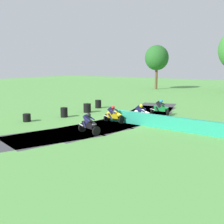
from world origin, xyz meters
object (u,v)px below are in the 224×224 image
at_px(motorcycle_lead_black, 89,124).
at_px(motorcycle_fourth_green, 161,108).
at_px(tire_stack_mid_a, 64,112).
at_px(tire_stack_far, 98,104).
at_px(motorcycle_chase_yellow, 114,115).
at_px(tire_stack_mid_b, 87,108).
at_px(motorcycle_trailing_white, 141,113).
at_px(tire_stack_near, 27,118).

relative_size(motorcycle_lead_black, motorcycle_fourth_green, 1.02).
bearing_deg(tire_stack_mid_a, tire_stack_far, 96.27).
distance_m(motorcycle_chase_yellow, tire_stack_mid_b, 5.18).
bearing_deg(tire_stack_mid_a, motorcycle_trailing_white, 19.99).
height_order(motorcycle_trailing_white, tire_stack_mid_b, motorcycle_trailing_white).
height_order(motorcycle_trailing_white, tire_stack_near, motorcycle_trailing_white).
distance_m(tire_stack_mid_b, tire_stack_far, 2.72).
relative_size(motorcycle_lead_black, tire_stack_mid_b, 2.13).
bearing_deg(tire_stack_mid_a, tire_stack_mid_b, 87.55).
xyz_separation_m(tire_stack_near, tire_stack_far, (0.49, 8.45, 0.10)).
xyz_separation_m(motorcycle_trailing_white, motorcycle_fourth_green, (0.24, 2.96, 0.02)).
height_order(motorcycle_lead_black, motorcycle_chase_yellow, motorcycle_lead_black).
height_order(motorcycle_lead_black, tire_stack_mid_a, motorcycle_lead_black).
relative_size(motorcycle_chase_yellow, motorcycle_trailing_white, 1.00).
relative_size(motorcycle_trailing_white, tire_stack_mid_b, 2.11).
distance_m(motorcycle_trailing_white, tire_stack_near, 8.83).
bearing_deg(tire_stack_mid_a, motorcycle_lead_black, -31.83).
relative_size(motorcycle_trailing_white, tire_stack_far, 2.11).
relative_size(motorcycle_lead_black, tire_stack_mid_a, 2.13).
bearing_deg(motorcycle_fourth_green, motorcycle_chase_yellow, -108.96).
xyz_separation_m(motorcycle_trailing_white, tire_stack_near, (-7.16, -5.15, -0.34)).
distance_m(motorcycle_lead_black, motorcycle_fourth_green, 8.54).
bearing_deg(motorcycle_lead_black, tire_stack_far, 124.02).
relative_size(tire_stack_near, tire_stack_far, 0.75).
xyz_separation_m(motorcycle_lead_black, motorcycle_trailing_white, (0.72, 5.53, -0.02)).
bearing_deg(tire_stack_mid_b, motorcycle_chase_yellow, -28.22).
distance_m(motorcycle_chase_yellow, motorcycle_fourth_green, 5.01).
height_order(tire_stack_near, tire_stack_mid_b, tire_stack_mid_b).
distance_m(tire_stack_mid_a, tire_stack_mid_b, 2.88).
bearing_deg(tire_stack_near, motorcycle_trailing_white, 35.73).
height_order(motorcycle_chase_yellow, motorcycle_trailing_white, motorcycle_trailing_white).
distance_m(motorcycle_chase_yellow, motorcycle_trailing_white, 2.25).
bearing_deg(motorcycle_lead_black, tire_stack_near, 176.67).
relative_size(motorcycle_fourth_green, tire_stack_near, 2.80).
distance_m(tire_stack_near, tire_stack_mid_a, 3.14).
relative_size(motorcycle_chase_yellow, motorcycle_fourth_green, 1.00).
relative_size(tire_stack_mid_a, tire_stack_far, 1.00).
distance_m(motorcycle_trailing_white, tire_stack_mid_a, 6.46).
xyz_separation_m(motorcycle_trailing_white, tire_stack_mid_b, (-5.95, 0.67, -0.24)).
height_order(motorcycle_chase_yellow, tire_stack_near, motorcycle_chase_yellow).
bearing_deg(tire_stack_far, motorcycle_chase_yellow, -43.79).
distance_m(motorcycle_lead_black, motorcycle_chase_yellow, 3.81).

